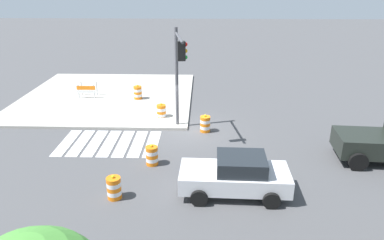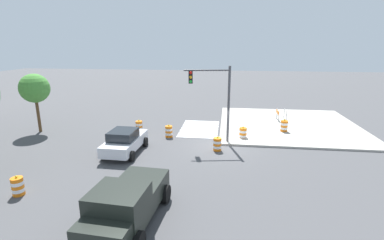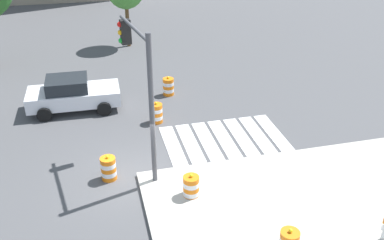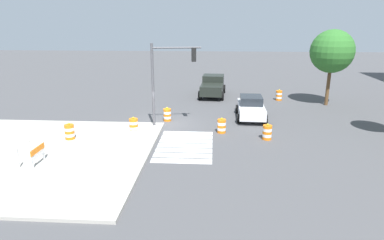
# 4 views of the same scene
# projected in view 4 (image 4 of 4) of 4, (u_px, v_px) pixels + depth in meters

# --- Properties ---
(ground_plane) EXTENTS (120.00, 120.00, 0.00)m
(ground_plane) POSITION_uv_depth(u_px,v_px,m) (164.00, 125.00, 23.33)
(ground_plane) COLOR #474749
(sidewalk_corner) EXTENTS (12.00, 12.00, 0.15)m
(sidewalk_corner) POSITION_uv_depth(u_px,v_px,m) (38.00, 154.00, 17.94)
(sidewalk_corner) COLOR #ADA89E
(sidewalk_corner) RESTS_ON ground
(crosswalk_stripes) EXTENTS (5.10, 3.20, 0.02)m
(crosswalk_stripes) POSITION_uv_depth(u_px,v_px,m) (185.00, 146.00, 19.40)
(crosswalk_stripes) COLOR silver
(crosswalk_stripes) RESTS_ON ground
(sports_car) EXTENTS (4.35, 2.24, 1.63)m
(sports_car) POSITION_uv_depth(u_px,v_px,m) (251.00, 107.00, 24.80)
(sports_car) COLOR silver
(sports_car) RESTS_ON ground
(pickup_truck) EXTENTS (5.28, 2.64, 1.92)m
(pickup_truck) POSITION_uv_depth(u_px,v_px,m) (213.00, 86.00, 32.32)
(pickup_truck) COLOR black
(pickup_truck) RESTS_ON ground
(traffic_barrel_near_corner) EXTENTS (0.56, 0.56, 1.02)m
(traffic_barrel_near_corner) POSITION_uv_depth(u_px,v_px,m) (222.00, 126.00, 21.56)
(traffic_barrel_near_corner) COLOR orange
(traffic_barrel_near_corner) RESTS_ON ground
(traffic_barrel_crosswalk_end) EXTENTS (0.56, 0.56, 1.02)m
(traffic_barrel_crosswalk_end) POSITION_uv_depth(u_px,v_px,m) (279.00, 95.00, 30.45)
(traffic_barrel_crosswalk_end) COLOR orange
(traffic_barrel_crosswalk_end) RESTS_ON ground
(traffic_barrel_median_near) EXTENTS (0.56, 0.56, 1.02)m
(traffic_barrel_median_near) POSITION_uv_depth(u_px,v_px,m) (167.00, 115.00, 24.16)
(traffic_barrel_median_near) COLOR orange
(traffic_barrel_median_near) RESTS_ON ground
(traffic_barrel_median_far) EXTENTS (0.56, 0.56, 1.02)m
(traffic_barrel_median_far) POSITION_uv_depth(u_px,v_px,m) (134.00, 125.00, 21.73)
(traffic_barrel_median_far) COLOR orange
(traffic_barrel_median_far) RESTS_ON ground
(traffic_barrel_far_curb) EXTENTS (0.56, 0.56, 1.02)m
(traffic_barrel_far_curb) POSITION_uv_depth(u_px,v_px,m) (267.00, 132.00, 20.33)
(traffic_barrel_far_curb) COLOR orange
(traffic_barrel_far_curb) RESTS_ON ground
(traffic_barrel_on_sidewalk) EXTENTS (0.56, 0.56, 1.02)m
(traffic_barrel_on_sidewalk) POSITION_uv_depth(u_px,v_px,m) (70.00, 132.00, 19.96)
(traffic_barrel_on_sidewalk) COLOR orange
(traffic_barrel_on_sidewalk) RESTS_ON sidewalk_corner
(construction_barricade) EXTENTS (1.30, 0.78, 1.00)m
(construction_barricade) POSITION_uv_depth(u_px,v_px,m) (35.00, 153.00, 16.46)
(construction_barricade) COLOR silver
(construction_barricade) RESTS_ON sidewalk_corner
(traffic_light_pole) EXTENTS (0.81, 3.26, 5.50)m
(traffic_light_pole) POSITION_uv_depth(u_px,v_px,m) (170.00, 70.00, 21.80)
(traffic_light_pole) COLOR #4C4C51
(traffic_light_pole) RESTS_ON sidewalk_corner
(street_tree_streetside_mid) EXTENTS (3.58, 3.58, 6.38)m
(street_tree_streetside_mid) POSITION_uv_depth(u_px,v_px,m) (332.00, 52.00, 27.57)
(street_tree_streetside_mid) COLOR brown
(street_tree_streetside_mid) RESTS_ON ground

